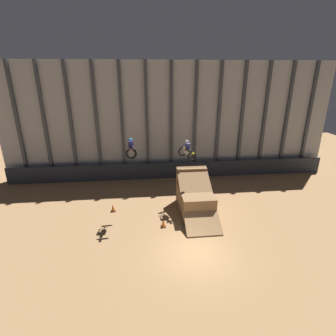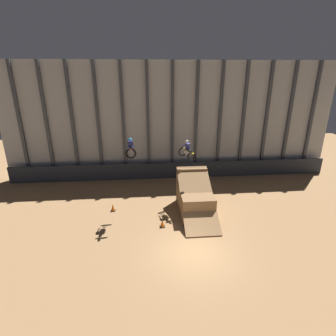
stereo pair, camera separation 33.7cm
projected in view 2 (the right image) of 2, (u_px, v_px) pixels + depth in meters
name	position (u px, v px, depth m)	size (l,w,h in m)	color
ground_plane	(194.00, 253.00, 15.37)	(60.00, 60.00, 0.00)	#9E754C
arena_back_wall	(172.00, 121.00, 25.31)	(32.00, 0.40, 11.10)	#ADB2B7
lower_barrier	(173.00, 170.00, 26.19)	(31.36, 0.20, 1.61)	#2D333D
dirt_ramp	(194.00, 198.00, 19.94)	(2.40, 5.43, 3.06)	#966F48
rider_bike_left_air	(131.00, 150.00, 17.98)	(0.82, 1.72, 1.63)	black
rider_bike_right_air	(187.00, 151.00, 19.67)	(1.22, 1.78, 1.44)	black
traffic_cone_near_ramp	(162.00, 223.00, 17.93)	(0.36, 0.36, 0.58)	black
traffic_cone_arena_edge	(113.00, 208.00, 20.02)	(0.36, 0.36, 0.58)	black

